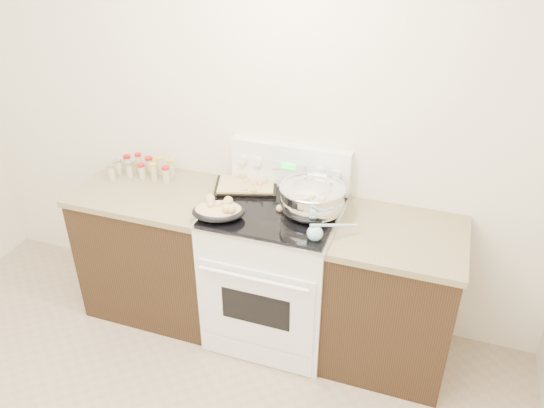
% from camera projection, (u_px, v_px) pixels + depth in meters
% --- Properties ---
extents(room_shell, '(4.10, 3.60, 2.75)m').
position_uv_depth(room_shell, '(24.00, 199.00, 1.66)').
color(room_shell, white).
rests_on(room_shell, ground).
extents(counter_left, '(0.93, 0.67, 0.92)m').
position_uv_depth(counter_left, '(159.00, 248.00, 3.59)').
color(counter_left, black).
rests_on(counter_left, ground).
extents(counter_right, '(0.73, 0.67, 0.92)m').
position_uv_depth(counter_right, '(391.00, 298.00, 3.15)').
color(counter_right, black).
rests_on(counter_right, ground).
extents(kitchen_range, '(0.78, 0.73, 1.22)m').
position_uv_depth(kitchen_range, '(275.00, 270.00, 3.34)').
color(kitchen_range, white).
rests_on(kitchen_range, ground).
extents(mixing_bowl, '(0.38, 0.38, 0.22)m').
position_uv_depth(mixing_bowl, '(312.00, 199.00, 3.02)').
color(mixing_bowl, silver).
rests_on(mixing_bowl, kitchen_range).
extents(roasting_pan, '(0.35, 0.29, 0.12)m').
position_uv_depth(roasting_pan, '(219.00, 210.00, 2.99)').
color(roasting_pan, black).
rests_on(roasting_pan, kitchen_range).
extents(baking_sheet, '(0.45, 0.37, 0.06)m').
position_uv_depth(baking_sheet, '(247.00, 185.00, 3.31)').
color(baking_sheet, black).
rests_on(baking_sheet, kitchen_range).
extents(wooden_spoon, '(0.18, 0.19, 0.04)m').
position_uv_depth(wooden_spoon, '(285.00, 207.00, 3.09)').
color(wooden_spoon, tan).
rests_on(wooden_spoon, kitchen_range).
extents(blue_ladle, '(0.24, 0.21, 0.11)m').
position_uv_depth(blue_ladle, '(317.00, 232.00, 2.82)').
color(blue_ladle, '#8DC3D2').
rests_on(blue_ladle, kitchen_range).
extents(spice_jars, '(0.40, 0.23, 0.12)m').
position_uv_depth(spice_jars, '(143.00, 168.00, 3.49)').
color(spice_jars, '#BFB28C').
rests_on(spice_jars, counter_left).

